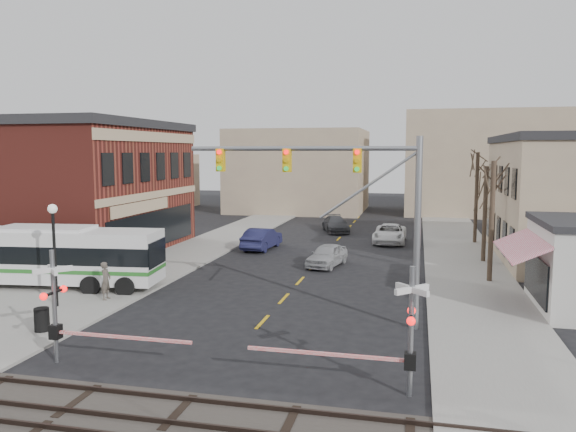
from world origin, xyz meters
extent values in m
plane|color=black|center=(0.00, 0.00, 0.00)|extent=(160.00, 160.00, 0.00)
cube|color=gray|center=(-9.50, 20.00, 0.06)|extent=(5.00, 60.00, 0.12)
cube|color=gray|center=(9.50, 20.00, 0.06)|extent=(5.00, 60.00, 0.12)
cube|color=#2D231E|center=(0.00, -7.52, 0.12)|extent=(160.00, 0.08, 0.14)
cube|color=#2D231E|center=(0.00, -6.08, 0.12)|extent=(160.00, 0.08, 0.14)
cube|color=tan|center=(-11.95, 16.00, 4.30)|extent=(0.10, 15.00, 0.50)
cube|color=tan|center=(-11.95, 16.00, 8.40)|extent=(0.10, 15.00, 0.70)
cube|color=black|center=(-11.95, 16.00, 1.80)|extent=(0.08, 13.00, 2.60)
cube|color=red|center=(11.20, 7.00, 3.00)|extent=(1.68, 6.00, 0.87)
cylinder|color=#382B21|center=(10.50, 12.00, 3.50)|extent=(0.28, 0.28, 6.75)
cylinder|color=#382B21|center=(10.80, 18.00, 3.27)|extent=(0.28, 0.28, 6.30)
cylinder|color=#382B21|center=(11.00, 26.00, 3.72)|extent=(0.28, 0.28, 7.20)
cube|color=silver|center=(-13.04, 5.33, 1.82)|extent=(12.57, 4.06, 2.74)
cube|color=black|center=(-13.04, 5.33, 2.01)|extent=(12.62, 4.10, 0.93)
cube|color=#256D24|center=(-13.04, 5.33, 1.18)|extent=(12.62, 4.10, 0.21)
cylinder|color=black|center=(-13.04, 5.33, 0.51)|extent=(1.33, 2.78, 1.03)
cylinder|color=gray|center=(6.46, 2.62, 4.00)|extent=(0.28, 0.28, 8.00)
cylinder|color=gray|center=(1.55, 2.62, 7.50)|extent=(9.82, 0.20, 0.20)
cube|color=gold|center=(3.96, 2.62, 7.00)|extent=(0.35, 0.30, 1.00)
cube|color=gold|center=(0.96, 2.62, 7.00)|extent=(0.35, 0.30, 1.00)
cube|color=gold|center=(-2.04, 2.62, 7.00)|extent=(0.35, 0.30, 1.00)
cylinder|color=gray|center=(-5.80, -4.10, 2.00)|extent=(0.16, 0.16, 4.00)
cube|color=silver|center=(-5.80, -4.10, 3.30)|extent=(1.00, 1.00, 0.18)
cube|color=silver|center=(-5.80, -4.10, 3.30)|extent=(1.00, 1.00, 0.18)
sphere|color=#FF0C0C|center=(-5.80, -4.65, 2.50)|extent=(0.26, 0.26, 0.26)
sphere|color=#FF0C0C|center=(-5.80, -3.55, 2.50)|extent=(0.26, 0.26, 0.26)
cube|color=black|center=(-5.80, -4.10, 1.10)|extent=(0.35, 0.35, 0.50)
cube|color=#FF0C0C|center=(-3.20, -4.10, 1.10)|extent=(5.00, 0.10, 0.10)
cylinder|color=gray|center=(6.34, -4.11, 2.00)|extent=(0.16, 0.16, 4.00)
cube|color=silver|center=(6.34, -4.11, 3.30)|extent=(1.00, 1.00, 0.18)
cube|color=silver|center=(6.34, -4.11, 3.30)|extent=(1.00, 1.00, 0.18)
sphere|color=#FF0C0C|center=(6.34, -4.66, 2.50)|extent=(0.26, 0.26, 0.26)
sphere|color=#FF0C0C|center=(6.34, -3.56, 2.50)|extent=(0.26, 0.26, 0.26)
cube|color=black|center=(6.34, -4.11, 1.10)|extent=(0.35, 0.35, 0.50)
cube|color=#FF0C0C|center=(3.74, -4.11, 1.10)|extent=(5.00, 0.10, 0.10)
cylinder|color=black|center=(-10.03, 1.88, 2.35)|extent=(0.14, 0.14, 4.47)
sphere|color=silver|center=(-10.03, 1.88, 4.74)|extent=(0.44, 0.44, 0.44)
cylinder|color=black|center=(-8.30, -1.52, 0.60)|extent=(0.60, 0.60, 0.95)
imported|color=#999A9D|center=(0.83, 14.52, 0.72)|extent=(2.53, 4.49, 1.44)
imported|color=#18193C|center=(-5.00, 19.72, 0.81)|extent=(2.07, 5.03, 1.62)
imported|color=white|center=(4.32, 24.92, 0.75)|extent=(2.57, 5.45, 1.51)
imported|color=#393A3E|center=(-0.86, 30.12, 0.71)|extent=(3.40, 5.27, 1.42)
imported|color=#4C453D|center=(-8.41, 3.50, 1.05)|extent=(0.51, 0.72, 1.87)
imported|color=#33345A|center=(-9.55, 7.94, 1.01)|extent=(1.10, 1.05, 1.78)
camera|label=1|loc=(6.43, -20.80, 7.37)|focal=35.00mm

